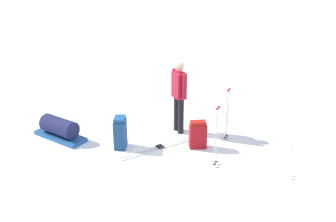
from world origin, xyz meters
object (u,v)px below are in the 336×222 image
object	(u,v)px
ski_pair_near	(160,147)
ski_poles_planted_near	(228,112)
backpack_bright	(198,135)
skier_standing	(179,93)
ski_poles_planted_far	(217,134)
backpack_large_dark	(120,133)
gear_sled	(60,129)

from	to	relation	value
ski_pair_near	ski_poles_planted_near	size ratio (longest dim) A/B	1.56
backpack_bright	ski_poles_planted_near	size ratio (longest dim) A/B	0.51
skier_standing	ski_poles_planted_far	bearing A→B (deg)	65.50
backpack_large_dark	ski_poles_planted_near	size ratio (longest dim) A/B	0.58
backpack_bright	gear_sled	bearing A→B (deg)	-56.21
skier_standing	backpack_bright	size ratio (longest dim) A/B	2.77
ski_pair_near	ski_poles_planted_near	world-z (taller)	ski_poles_planted_near
backpack_large_dark	ski_poles_planted_far	bearing A→B (deg)	110.29
backpack_bright	gear_sled	world-z (taller)	backpack_bright
backpack_large_dark	ski_poles_planted_far	xyz separation A→B (m)	(-0.73, 1.97, 0.36)
ski_pair_near	ski_poles_planted_far	size ratio (longest dim) A/B	1.50
skier_standing	backpack_bright	xyz separation A→B (m)	(0.34, 0.83, -0.65)
ski_pair_near	gear_sled	distance (m)	2.34
backpack_large_dark	ski_poles_planted_near	xyz separation A→B (m)	(-1.85, 1.47, 0.33)
ski_poles_planted_far	gear_sled	bearing A→B (deg)	-67.79
gear_sled	backpack_bright	bearing A→B (deg)	123.79
skier_standing	gear_sled	bearing A→B (deg)	-40.35
ski_poles_planted_near	ski_poles_planted_far	bearing A→B (deg)	24.19
backpack_bright	gear_sled	size ratio (longest dim) A/B	0.46
skier_standing	backpack_large_dark	bearing A→B (deg)	-15.70
ski_pair_near	gear_sled	bearing A→B (deg)	-59.77
skier_standing	backpack_bright	bearing A→B (deg)	68.00
backpack_large_dark	gear_sled	bearing A→B (deg)	-65.07
skier_standing	ski_poles_planted_far	distance (m)	1.74
skier_standing	ski_poles_planted_near	xyz separation A→B (m)	(-0.41, 1.06, -0.28)
skier_standing	backpack_large_dark	distance (m)	1.62
ski_pair_near	backpack_bright	bearing A→B (deg)	134.01
ski_pair_near	backpack_large_dark	bearing A→B (deg)	-50.39
backpack_bright	gear_sled	distance (m)	3.13
ski_poles_planted_near	backpack_bright	bearing A→B (deg)	-17.09
ski_poles_planted_far	gear_sled	size ratio (longest dim) A/B	0.94
skier_standing	ski_poles_planted_near	distance (m)	1.17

